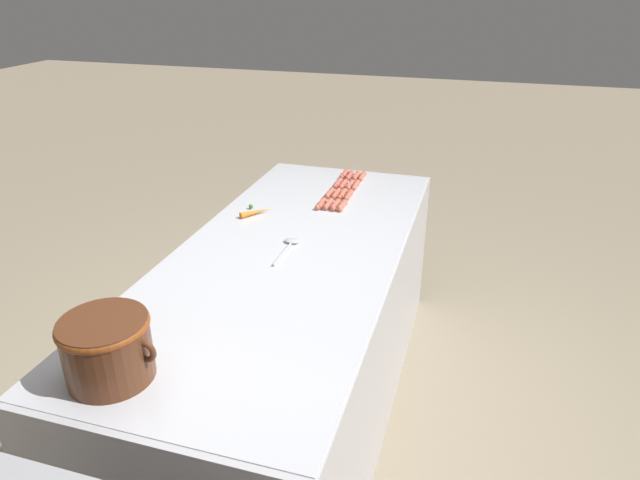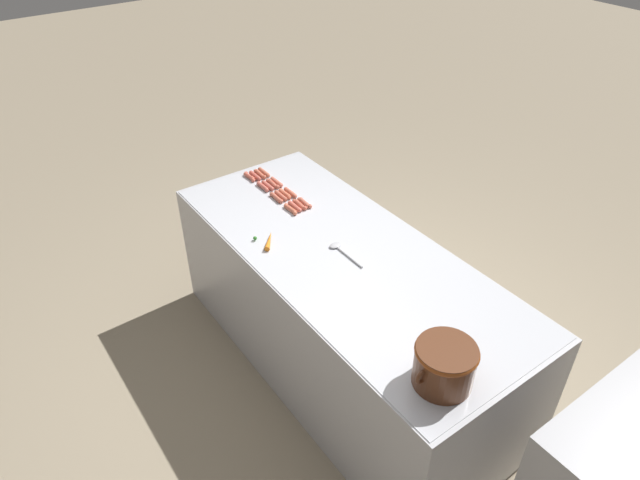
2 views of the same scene
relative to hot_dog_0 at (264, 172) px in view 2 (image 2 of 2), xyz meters
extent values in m
plane|color=gray|center=(0.10, 1.03, -0.90)|extent=(20.00, 20.00, 0.00)
cube|color=#BCBCC1|center=(0.10, 1.03, -0.46)|extent=(0.97, 2.35, 0.88)
cube|color=silver|center=(0.10, 1.03, -0.02)|extent=(0.95, 2.30, 0.00)
cylinder|color=#C2644A|center=(0.00, 0.00, 0.00)|extent=(0.03, 0.11, 0.03)
sphere|color=#C2644A|center=(0.00, -0.05, 0.00)|extent=(0.03, 0.03, 0.03)
sphere|color=#C2644A|center=(0.00, 0.05, 0.00)|extent=(0.03, 0.03, 0.03)
cylinder|color=#C46550|center=(0.00, 0.16, 0.00)|extent=(0.03, 0.11, 0.03)
sphere|color=#C46550|center=(0.00, 0.11, 0.00)|extent=(0.03, 0.03, 0.03)
sphere|color=#C46550|center=(0.00, 0.22, 0.00)|extent=(0.03, 0.03, 0.03)
cylinder|color=#C66249|center=(0.00, 0.33, 0.00)|extent=(0.03, 0.11, 0.03)
sphere|color=#C66249|center=(0.00, 0.28, 0.00)|extent=(0.03, 0.03, 0.03)
sphere|color=#C66249|center=(0.00, 0.38, 0.00)|extent=(0.03, 0.03, 0.03)
cylinder|color=#C3654F|center=(0.00, 0.49, 0.00)|extent=(0.04, 0.11, 0.03)
sphere|color=#C3654F|center=(0.00, 0.43, 0.00)|extent=(0.03, 0.03, 0.03)
sphere|color=#C3654F|center=(-0.01, 0.54, 0.00)|extent=(0.03, 0.03, 0.03)
cylinder|color=#C5634A|center=(0.04, 0.01, 0.00)|extent=(0.03, 0.11, 0.03)
sphere|color=#C5634A|center=(0.04, -0.05, 0.00)|extent=(0.03, 0.03, 0.03)
sphere|color=#C5634A|center=(0.03, 0.06, 0.00)|extent=(0.03, 0.03, 0.03)
cylinder|color=#BF604C|center=(0.03, 0.17, 0.00)|extent=(0.04, 0.11, 0.03)
sphere|color=#BF604C|center=(0.04, 0.11, 0.00)|extent=(0.03, 0.03, 0.03)
sphere|color=#BF604C|center=(0.03, 0.22, 0.00)|extent=(0.03, 0.03, 0.03)
cylinder|color=#CD6549|center=(0.04, 0.32, 0.00)|extent=(0.03, 0.11, 0.03)
sphere|color=#CD6549|center=(0.03, 0.27, 0.00)|extent=(0.03, 0.03, 0.03)
sphere|color=#CD6549|center=(0.04, 0.38, 0.00)|extent=(0.03, 0.03, 0.03)
cylinder|color=#C75F49|center=(0.03, 0.49, 0.00)|extent=(0.04, 0.11, 0.03)
sphere|color=#C75F49|center=(0.04, 0.43, 0.00)|extent=(0.03, 0.03, 0.03)
sphere|color=#C75F49|center=(0.03, 0.54, 0.00)|extent=(0.03, 0.03, 0.03)
cylinder|color=#C45A4C|center=(0.07, 0.01, 0.00)|extent=(0.03, 0.11, 0.03)
sphere|color=#C45A4C|center=(0.07, -0.05, 0.00)|extent=(0.03, 0.03, 0.03)
sphere|color=#C45A4C|center=(0.07, 0.06, 0.00)|extent=(0.03, 0.03, 0.03)
cylinder|color=#C75F51|center=(0.07, 0.17, 0.00)|extent=(0.03, 0.11, 0.03)
sphere|color=#C75F51|center=(0.07, 0.11, 0.00)|extent=(0.03, 0.03, 0.03)
sphere|color=#C75F51|center=(0.07, 0.22, 0.00)|extent=(0.03, 0.03, 0.03)
cylinder|color=#C1614C|center=(0.07, 0.33, 0.00)|extent=(0.03, 0.11, 0.03)
sphere|color=#C1614C|center=(0.07, 0.27, 0.00)|extent=(0.03, 0.03, 0.03)
sphere|color=#C1614C|center=(0.07, 0.38, 0.00)|extent=(0.03, 0.03, 0.03)
cylinder|color=#CB6251|center=(0.07, 0.49, 0.00)|extent=(0.03, 0.11, 0.03)
sphere|color=#CB6251|center=(0.07, 0.43, 0.00)|extent=(0.03, 0.03, 0.03)
sphere|color=#CB6251|center=(0.07, 0.54, 0.00)|extent=(0.03, 0.03, 0.03)
cylinder|color=#CB5F4B|center=(0.11, 0.00, 0.00)|extent=(0.04, 0.11, 0.03)
sphere|color=#CB5F4B|center=(0.11, -0.06, 0.00)|extent=(0.03, 0.03, 0.03)
sphere|color=#CB5F4B|center=(0.11, 0.05, 0.00)|extent=(0.03, 0.03, 0.03)
cylinder|color=#C65F4F|center=(0.11, 0.16, 0.00)|extent=(0.03, 0.11, 0.03)
sphere|color=#C65F4F|center=(0.11, 0.11, 0.00)|extent=(0.03, 0.03, 0.03)
sphere|color=#C65F4F|center=(0.11, 0.21, 0.00)|extent=(0.03, 0.03, 0.03)
cylinder|color=#C2624B|center=(0.11, 0.33, 0.00)|extent=(0.03, 0.11, 0.03)
sphere|color=#C2624B|center=(0.11, 0.28, 0.00)|extent=(0.03, 0.03, 0.03)
sphere|color=#C2624B|center=(0.11, 0.38, 0.00)|extent=(0.03, 0.03, 0.03)
cylinder|color=#CA6449|center=(0.11, 0.50, 0.00)|extent=(0.03, 0.11, 0.03)
sphere|color=#CA6449|center=(0.11, 0.44, 0.00)|extent=(0.03, 0.03, 0.03)
sphere|color=#CA6449|center=(0.11, 0.55, 0.00)|extent=(0.03, 0.03, 0.03)
cylinder|color=#562D19|center=(0.32, 1.99, 0.09)|extent=(0.26, 0.26, 0.20)
torus|color=brown|center=(0.32, 1.99, 0.17)|extent=(0.27, 0.27, 0.03)
torus|color=#562D19|center=(0.19, 1.99, 0.11)|extent=(0.07, 0.02, 0.07)
torus|color=#562D19|center=(0.45, 1.99, 0.11)|extent=(0.07, 0.02, 0.07)
cylinder|color=#B7B7BC|center=(0.11, 1.09, -0.01)|extent=(0.01, 0.22, 0.01)
ellipsoid|color=#B7B7BC|center=(0.11, 0.95, 0.00)|extent=(0.07, 0.05, 0.02)
cone|color=orange|center=(0.39, 0.70, 0.00)|extent=(0.13, 0.15, 0.03)
sphere|color=#387F2D|center=(0.45, 0.64, 0.00)|extent=(0.02, 0.02, 0.02)
camera|label=1|loc=(-0.67, 3.11, 1.10)|focal=31.49mm
camera|label=2|loc=(1.68, 2.99, 1.90)|focal=31.79mm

